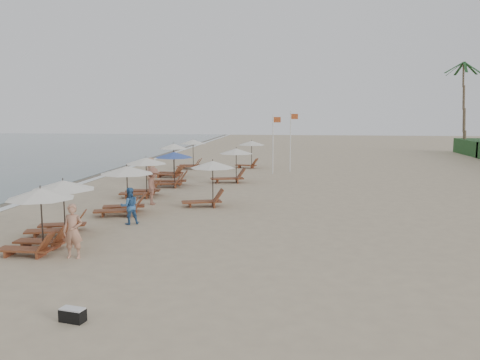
# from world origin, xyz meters

# --- Properties ---
(ground) EXTENTS (160.00, 160.00, 0.00)m
(ground) POSITION_xyz_m (0.00, 0.00, 0.00)
(ground) COLOR tan
(ground) RESTS_ON ground
(wet_sand_band) EXTENTS (3.20, 140.00, 0.01)m
(wet_sand_band) POSITION_xyz_m (-12.50, 10.00, 0.00)
(wet_sand_band) COLOR #6B5E4C
(wet_sand_band) RESTS_ON ground
(foam_line) EXTENTS (0.50, 140.00, 0.02)m
(foam_line) POSITION_xyz_m (-11.20, 10.00, 0.01)
(foam_line) COLOR white
(foam_line) RESTS_ON ground
(lounger_station_0) EXTENTS (2.41, 2.21, 2.16)m
(lounger_station_0) POSITION_xyz_m (-5.71, -3.47, 1.16)
(lounger_station_0) COLOR brown
(lounger_station_0) RESTS_ON ground
(lounger_station_1) EXTENTS (2.55, 2.41, 2.06)m
(lounger_station_1) POSITION_xyz_m (-6.14, -1.01, 1.18)
(lounger_station_1) COLOR brown
(lounger_station_1) RESTS_ON ground
(lounger_station_2) EXTENTS (2.68, 2.44, 2.19)m
(lounger_station_2) POSITION_xyz_m (-5.06, 2.82, 1.18)
(lounger_station_2) COLOR brown
(lounger_station_2) RESTS_ON ground
(lounger_station_3) EXTENTS (2.56, 2.29, 2.14)m
(lounger_station_3) POSITION_xyz_m (-5.65, 7.47, 1.12)
(lounger_station_3) COLOR brown
(lounger_station_3) RESTS_ON ground
(lounger_station_4) EXTENTS (2.73, 2.38, 2.15)m
(lounger_station_4) POSITION_xyz_m (-5.10, 11.29, 1.09)
(lounger_station_4) COLOR brown
(lounger_station_4) RESTS_ON ground
(lounger_station_5) EXTENTS (2.40, 2.06, 2.37)m
(lounger_station_5) POSITION_xyz_m (-6.24, 15.67, 1.17)
(lounger_station_5) COLOR brown
(lounger_station_5) RESTS_ON ground
(lounger_station_6) EXTENTS (2.41, 2.12, 2.38)m
(lounger_station_6) POSITION_xyz_m (-5.93, 20.81, 1.21)
(lounger_station_6) COLOR brown
(lounger_station_6) RESTS_ON ground
(inland_station_0) EXTENTS (2.70, 2.24, 2.22)m
(inland_station_0) POSITION_xyz_m (-1.59, 5.17, 1.39)
(inland_station_0) COLOR brown
(inland_station_0) RESTS_ON ground
(inland_station_1) EXTENTS (2.87, 2.24, 2.22)m
(inland_station_1) POSITION_xyz_m (-1.56, 13.44, 1.29)
(inland_station_1) COLOR brown
(inland_station_1) RESTS_ON ground
(inland_station_2) EXTENTS (2.55, 2.24, 2.22)m
(inland_station_2) POSITION_xyz_m (-1.25, 22.01, 1.49)
(inland_station_2) COLOR brown
(inland_station_2) RESTS_ON ground
(beachgoer_near) EXTENTS (0.66, 0.46, 1.75)m
(beachgoer_near) POSITION_xyz_m (-4.24, -3.93, 0.87)
(beachgoer_near) COLOR tan
(beachgoer_near) RESTS_ON ground
(beachgoer_mid_a) EXTENTS (0.94, 0.88, 1.53)m
(beachgoer_mid_a) POSITION_xyz_m (-4.09, 0.89, 0.77)
(beachgoer_mid_a) COLOR #315E94
(beachgoer_mid_a) RESTS_ON ground
(beachgoer_mid_b) EXTENTS (0.89, 1.31, 1.87)m
(beachgoer_mid_b) POSITION_xyz_m (-4.41, 5.26, 0.94)
(beachgoer_mid_b) COLOR #8C5947
(beachgoer_mid_b) RESTS_ON ground
(beachgoer_far_b) EXTENTS (0.87, 0.92, 1.58)m
(beachgoer_far_b) POSITION_xyz_m (-7.07, 13.62, 0.79)
(beachgoer_far_b) COLOR tan
(beachgoer_far_b) RESTS_ON ground
(duffel_bag) EXTENTS (0.60, 0.39, 0.31)m
(duffel_bag) POSITION_xyz_m (-2.10, -8.53, 0.16)
(duffel_bag) COLOR black
(duffel_bag) RESTS_ON ground
(flag_pole_near) EXTENTS (0.59, 0.08, 4.42)m
(flag_pole_near) POSITION_xyz_m (0.91, 18.12, 2.45)
(flag_pole_near) COLOR silver
(flag_pole_near) RESTS_ON ground
(flag_pole_far) EXTENTS (0.59, 0.08, 4.65)m
(flag_pole_far) POSITION_xyz_m (2.16, 19.66, 2.57)
(flag_pole_far) COLOR silver
(flag_pole_far) RESTS_ON ground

